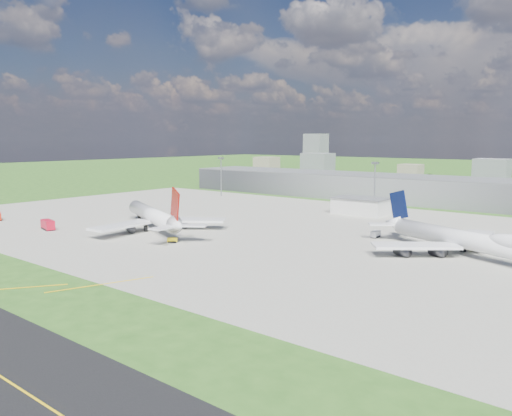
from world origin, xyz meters
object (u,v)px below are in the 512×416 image
Objects in this scene: tug_yellow at (172,240)px; van_white_near at (375,234)px; airliner_blue_quad at (470,241)px; airliner_red_twin at (154,217)px; fire_truck at (48,225)px.

van_white_near is (53.65, 55.56, 0.37)m from tug_yellow.
airliner_blue_quad reaches higher than tug_yellow.
airliner_blue_quad reaches higher than van_white_near.
tug_yellow is (26.35, -13.61, -4.47)m from airliner_red_twin.
fire_truck reaches higher than van_white_near.
airliner_blue_quad is 7.22× the size of fire_truck.
airliner_red_twin reaches higher than airliner_blue_quad.
van_white_near is at bearing -127.97° from airliner_red_twin.
van_white_near is (114.52, 70.33, -0.69)m from fire_truck.
airliner_red_twin is 30.00m from tug_yellow.
fire_truck is 2.36× the size of tug_yellow.
airliner_red_twin is 17.05× the size of tug_yellow.
airliner_blue_quad is (117.57, 31.33, -0.09)m from airliner_red_twin.
van_white_near is at bearing -173.50° from airliner_blue_quad.
airliner_red_twin is 1.00× the size of airliner_blue_quad.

